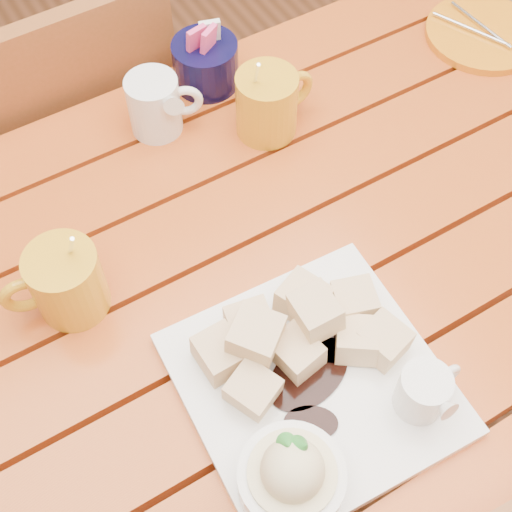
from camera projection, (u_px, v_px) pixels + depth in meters
ground at (260, 464)px, 1.51m from camera, size 5.00×5.00×0.00m
table at (263, 320)px, 0.97m from camera, size 1.20×0.79×0.75m
dessert_plate at (310, 395)px, 0.76m from camera, size 0.29×0.29×0.11m
coffee_mug_left at (65, 282)px, 0.82m from camera, size 0.12×0.08×0.14m
coffee_mug_right at (268, 103)px, 0.98m from camera, size 0.12×0.09×0.14m
cream_pitcher at (156, 104)px, 0.98m from camera, size 0.11×0.09×0.09m
sugar_caddy at (206, 63)px, 1.04m from camera, size 0.10×0.10×0.10m
orange_saucer at (485, 33)px, 1.12m from camera, size 0.18×0.18×0.02m
chair_far at (59, 165)px, 1.32m from camera, size 0.42×0.42×0.88m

